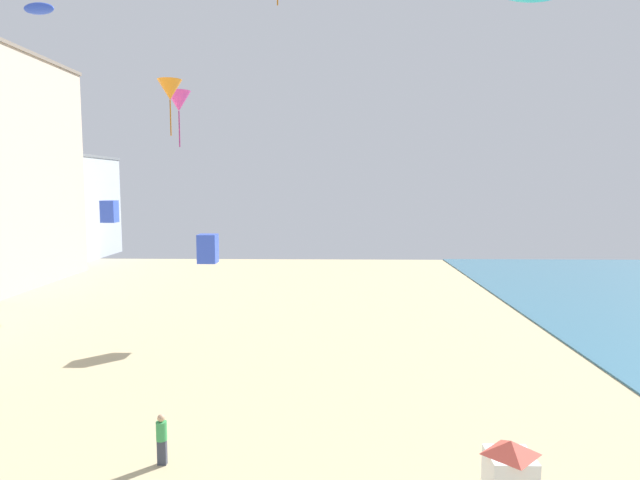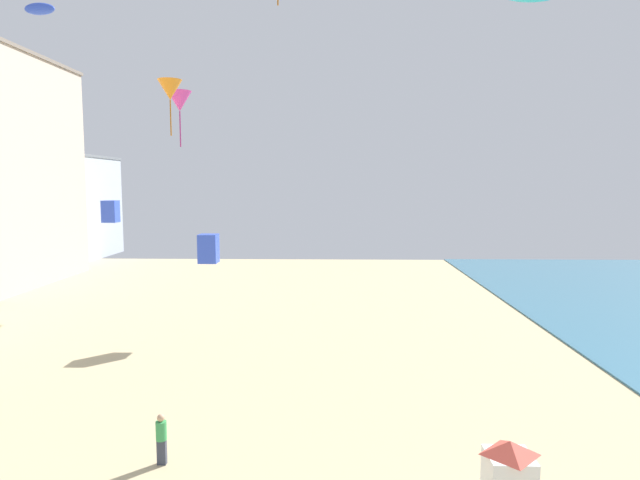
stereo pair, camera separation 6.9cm
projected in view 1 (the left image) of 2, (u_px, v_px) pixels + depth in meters
The scene contains 8 objects.
boardwalk_hotel_far at pixel (54, 207), 64.59m from camera, with size 10.53×14.46×12.20m.
kite_flyer at pixel (162, 436), 17.15m from camera, with size 0.34×0.34×1.64m.
lifeguard_stand at pixel (510, 468), 13.44m from camera, with size 1.10×1.10×2.55m.
kite_blue_box at pixel (208, 249), 31.15m from camera, with size 1.05×1.05×1.64m.
kite_blue_box_2 at pixel (109, 211), 38.05m from camera, with size 0.97×0.97×1.53m.
kite_blue_parafoil at pixel (39, 9), 22.89m from camera, with size 1.28×0.36×0.50m.
kite_orange_delta_3 at pixel (170, 90), 19.93m from camera, with size 0.89×0.89×2.02m.
kite_magenta_delta at pixel (179, 101), 34.19m from camera, with size 1.52×1.52×3.46m.
Camera 1 is at (6.47, -3.73, 8.80)m, focal length 30.69 mm.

